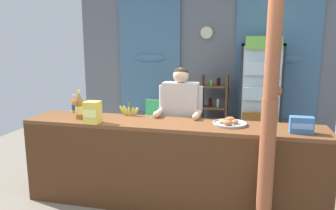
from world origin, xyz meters
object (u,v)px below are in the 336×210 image
banana_bunch (129,111)px  timber_post (270,105)px  pastry_tray (230,123)px  plastic_lawn_chair (154,122)px  shopkeeper (180,114)px  soda_bottle_iced_tea (79,107)px  snack_box_biscuit (301,125)px  drink_fridge (260,91)px  bottle_shelf_rack (214,110)px  stall_counter (167,159)px  snack_box_instant_noodle (93,112)px  soda_bottle_orange_soda (75,105)px

banana_bunch → timber_post: bearing=-23.0°
pastry_tray → plastic_lawn_chair: bearing=127.0°
shopkeeper → banana_bunch: bearing=-159.4°
soda_bottle_iced_tea → snack_box_biscuit: size_ratio=1.53×
timber_post → shopkeeper: size_ratio=1.76×
timber_post → pastry_tray: size_ratio=7.47×
drink_fridge → plastic_lawn_chair: drink_fridge is taller
timber_post → drink_fridge: 2.62m
bottle_shelf_rack → soda_bottle_iced_tea: soda_bottle_iced_tea is taller
bottle_shelf_rack → banana_bunch: 2.30m
stall_counter → snack_box_biscuit: snack_box_biscuit is taller
snack_box_instant_noodle → pastry_tray: (1.47, 0.27, -0.10)m
drink_fridge → bottle_shelf_rack: bearing=167.0°
timber_post → snack_box_instant_noodle: 1.86m
shopkeeper → snack_box_biscuit: size_ratio=7.12×
timber_post → snack_box_biscuit: bearing=45.9°
timber_post → snack_box_instant_noodle: timber_post is taller
snack_box_biscuit → shopkeeper: bearing=157.3°
timber_post → banana_bunch: bearing=157.0°
drink_fridge → pastry_tray: bearing=-100.7°
timber_post → pastry_tray: timber_post is taller
plastic_lawn_chair → shopkeeper: bearing=-62.0°
snack_box_instant_noodle → pastry_tray: bearing=10.5°
stall_counter → banana_bunch: (-0.57, 0.34, 0.44)m
timber_post → shopkeeper: 1.37m
shopkeeper → soda_bottle_iced_tea: (-1.09, -0.52, 0.14)m
stall_counter → drink_fridge: (1.04, 2.28, 0.46)m
shopkeeper → soda_bottle_orange_soda: bearing=-169.7°
snack_box_biscuit → banana_bunch: (-1.91, 0.33, -0.02)m
bottle_shelf_rack → snack_box_biscuit: bottle_shelf_rack is taller
stall_counter → snack_box_biscuit: size_ratio=15.18×
snack_box_biscuit → banana_bunch: bearing=170.2°
timber_post → soda_bottle_orange_soda: (-2.30, 0.65, -0.23)m
bottle_shelf_rack → banana_bunch: bearing=-111.4°
stall_counter → pastry_tray: pastry_tray is taller
shopkeeper → soda_bottle_orange_soda: shopkeeper is taller
stall_counter → pastry_tray: bearing=15.0°
snack_box_instant_noodle → timber_post: bearing=-7.0°
bottle_shelf_rack → snack_box_instant_noodle: 2.81m
snack_box_instant_noodle → soda_bottle_orange_soda: bearing=137.4°
plastic_lawn_chair → stall_counter: bearing=-69.7°
stall_counter → timber_post: timber_post is taller
timber_post → snack_box_instant_noodle: (-1.83, 0.22, -0.21)m
soda_bottle_orange_soda → pastry_tray: bearing=-4.6°
drink_fridge → bottle_shelf_rack: (-0.78, 0.18, -0.39)m
pastry_tray → stall_counter: bearing=-165.0°
plastic_lawn_chair → timber_post: bearing=-53.1°
plastic_lawn_chair → shopkeeper: size_ratio=0.55×
drink_fridge → shopkeeper: drink_fridge is taller
stall_counter → bottle_shelf_rack: 2.48m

